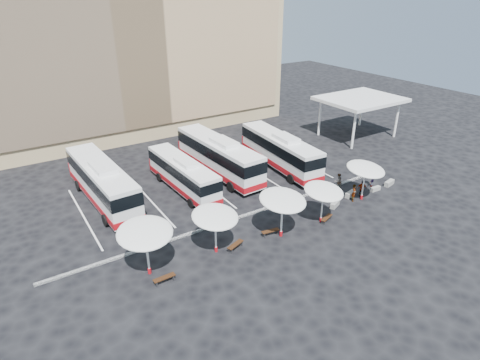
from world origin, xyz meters
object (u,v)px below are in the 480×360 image
sunshade_0 (145,233)px  sunshade_2 (283,200)px  wood_bench_0 (164,278)px  conc_bench_1 (350,194)px  passenger_1 (338,181)px  wood_bench_1 (235,245)px  bus_0 (102,181)px  wood_bench_2 (270,232)px  bus_1 (183,173)px  conc_bench_2 (375,189)px  conc_bench_3 (389,183)px  sunshade_3 (324,191)px  passenger_2 (362,189)px  wood_bench_3 (327,218)px  passenger_3 (372,179)px  bus_3 (280,150)px  bus_2 (219,155)px  sunshade_4 (366,169)px  conc_bench_0 (335,204)px  sunshade_1 (215,217)px  passenger_0 (354,193)px

sunshade_0 → sunshade_2: bearing=-6.8°
wood_bench_0 → conc_bench_1: size_ratio=1.20×
passenger_1 → wood_bench_1: bearing=25.8°
bus_0 → wood_bench_2: bus_0 is taller
wood_bench_0 → bus_1: bearing=59.2°
conc_bench_2 → conc_bench_3: conc_bench_3 is taller
sunshade_3 → conc_bench_3: 11.08m
wood_bench_0 → passenger_2: passenger_2 is taller
wood_bench_3 → passenger_3: 8.93m
bus_3 → conc_bench_2: (4.41, -9.71, -1.80)m
bus_2 → sunshade_4: (8.42, -12.27, 0.99)m
conc_bench_0 → conc_bench_2: (5.65, 0.16, -0.03)m
sunshade_2 → sunshade_4: bearing=4.6°
bus_2 → wood_bench_2: bus_2 is taller
conc_bench_0 → sunshade_1: bearing=-179.2°
sunshade_1 → conc_bench_2: size_ratio=4.03×
wood_bench_2 → sunshade_3: bearing=-7.4°
conc_bench_3 → bus_0: bearing=154.3°
conc_bench_0 → passenger_0: passenger_0 is taller
bus_3 → wood_bench_0: 21.65m
bus_1 → passenger_3: bearing=-33.0°
wood_bench_0 → sunshade_0: bearing=107.7°
bus_0 → passenger_1: bearing=-29.2°
bus_0 → passenger_2: size_ratio=8.00×
sunshade_0 → passenger_0: sunshade_0 is taller
sunshade_1 → wood_bench_1: bearing=-21.5°
bus_0 → conc_bench_3: size_ratio=9.92×
bus_3 → passenger_3: 10.11m
wood_bench_0 → bus_0: bearing=90.6°
wood_bench_0 → conc_bench_3: bearing=3.7°
bus_0 → bus_3: bearing=-10.5°
conc_bench_1 → wood_bench_2: bearing=-173.0°
bus_3 → passenger_1: (1.54, -7.45, -1.17)m
sunshade_0 → wood_bench_1: 7.24m
bus_1 → conc_bench_2: bus_1 is taller
wood_bench_2 → wood_bench_3: bearing=-9.8°
conc_bench_0 → passenger_3: size_ratio=0.79×
bus_3 → conc_bench_3: size_ratio=9.58×
bus_0 → passenger_0: bearing=-35.4°
sunshade_1 → passenger_1: sunshade_1 is taller
bus_1 → conc_bench_3: size_ratio=8.37×
bus_1 → wood_bench_0: (-7.09, -11.92, -1.40)m
wood_bench_0 → wood_bench_2: size_ratio=1.00×
wood_bench_0 → conc_bench_1: (19.87, 2.05, -0.12)m
bus_1 → sunshade_1: (-2.40, -10.71, 1.30)m
bus_2 → wood_bench_0: size_ratio=8.51×
sunshade_4 → conc_bench_2: (2.50, 0.47, -2.89)m
sunshade_3 → bus_1: bearing=121.5°
bus_0 → wood_bench_2: 16.17m
bus_0 → wood_bench_0: 13.78m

